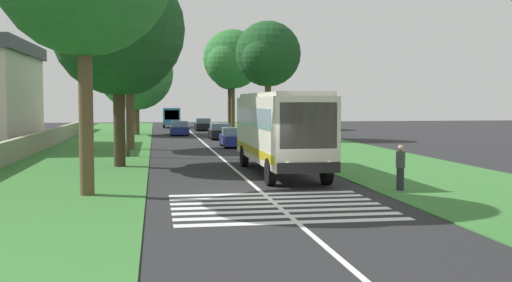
{
  "coord_description": "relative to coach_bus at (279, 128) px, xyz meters",
  "views": [
    {
      "loc": [
        -21.83,
        3.85,
        3.34
      ],
      "look_at": [
        5.26,
        -0.54,
        1.6
      ],
      "focal_mm": 43.72,
      "sensor_mm": 36.0,
      "label": 1
    }
  ],
  "objects": [
    {
      "name": "pedestrian",
      "position": [
        -6.2,
        -3.35,
        -1.24
      ],
      "size": [
        0.34,
        0.34,
        1.69
      ],
      "color": "#26262D",
      "rests_on": "grass_verge_right"
    },
    {
      "name": "utility_pole",
      "position": [
        9.92,
        7.27,
        1.68
      ],
      "size": [
        0.24,
        1.4,
        7.29
      ],
      "color": "#473828",
      "rests_on": "grass_verge_left"
    },
    {
      "name": "coach_bus",
      "position": [
        0.0,
        0.0,
        0.0
      ],
      "size": [
        11.16,
        2.62,
        3.73
      ],
      "color": "silver",
      "rests_on": "ground"
    },
    {
      "name": "roadside_wall",
      "position": [
        13.71,
        13.4,
        -1.49
      ],
      "size": [
        70.0,
        0.4,
        1.23
      ],
      "primitive_type": "cube",
      "color": "#9E937F",
      "rests_on": "grass_verge_left"
    },
    {
      "name": "roadside_tree_left_2",
      "position": [
        35.19,
        7.69,
        3.83
      ],
      "size": [
        8.88,
        7.39,
        9.84
      ],
      "color": "brown",
      "rests_on": "grass_verge_left"
    },
    {
      "name": "trailing_car_3",
      "position": [
        43.61,
        0.23,
        -1.48
      ],
      "size": [
        4.3,
        1.78,
        1.43
      ],
      "color": "black",
      "rests_on": "ground"
    },
    {
      "name": "centre_line",
      "position": [
        8.71,
        1.8,
        -2.14
      ],
      "size": [
        110.0,
        0.16,
        0.01
      ],
      "primitive_type": "cube",
      "color": "silver",
      "rests_on": "ground"
    },
    {
      "name": "roadside_tree_left_0",
      "position": [
        15.89,
        7.56,
        4.46
      ],
      "size": [
        7.08,
        5.91,
        9.7
      ],
      "color": "brown",
      "rests_on": "grass_verge_left"
    },
    {
      "name": "roadside_tree_left_1",
      "position": [
        4.46,
        7.57,
        4.67
      ],
      "size": [
        8.05,
        6.73,
        10.34
      ],
      "color": "#3D2D1E",
      "rests_on": "grass_verge_left"
    },
    {
      "name": "grass_verge_left",
      "position": [
        8.71,
        10.0,
        -2.13
      ],
      "size": [
        120.0,
        8.0,
        0.04
      ],
      "primitive_type": "cube",
      "color": "#387533",
      "rests_on": "ground"
    },
    {
      "name": "roadside_tree_right_3",
      "position": [
        47.01,
        -3.5,
        6.11
      ],
      "size": [
        8.6,
        7.14,
        11.99
      ],
      "color": "#4C3826",
      "rests_on": "grass_verge_right"
    },
    {
      "name": "trailing_minibus_0",
      "position": [
        52.68,
        3.61,
        -0.6
      ],
      "size": [
        6.0,
        2.14,
        2.53
      ],
      "color": "teal",
      "rests_on": "ground"
    },
    {
      "name": "zebra_crossing",
      "position": [
        -8.74,
        1.8,
        -2.14
      ],
      "size": [
        5.85,
        6.8,
        0.01
      ],
      "color": "silver",
      "rests_on": "ground"
    },
    {
      "name": "trailing_car_0",
      "position": [
        17.23,
        -0.06,
        -1.48
      ],
      "size": [
        4.3,
        1.78,
        1.43
      ],
      "color": "navy",
      "rests_on": "ground"
    },
    {
      "name": "roadside_tree_right_0",
      "position": [
        55.13,
        -4.11,
        5.1
      ],
      "size": [
        5.84,
        4.93,
        9.83
      ],
      "color": "#3D2D1E",
      "rests_on": "grass_verge_right"
    },
    {
      "name": "roadside_tree_right_1",
      "position": [
        25.69,
        -3.99,
        5.17
      ],
      "size": [
        6.77,
        5.71,
        10.3
      ],
      "color": "brown",
      "rests_on": "grass_verge_right"
    },
    {
      "name": "trailing_car_2",
      "position": [
        33.77,
        3.31,
        -1.48
      ],
      "size": [
        4.3,
        1.78,
        1.43
      ],
      "color": "navy",
      "rests_on": "ground"
    },
    {
      "name": "trailing_car_1",
      "position": [
        26.85,
        0.01,
        -1.48
      ],
      "size": [
        4.3,
        1.78,
        1.43
      ],
      "color": "black",
      "rests_on": "ground"
    },
    {
      "name": "ground",
      "position": [
        -6.29,
        1.8,
        -2.15
      ],
      "size": [
        160.0,
        160.0,
        0.0
      ],
      "primitive_type": "plane",
      "color": "#262628"
    },
    {
      "name": "grass_verge_right",
      "position": [
        8.71,
        -6.4,
        -2.13
      ],
      "size": [
        120.0,
        8.0,
        0.04
      ],
      "primitive_type": "cube",
      "color": "#387533",
      "rests_on": "ground"
    }
  ]
}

